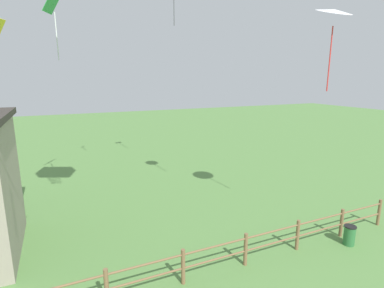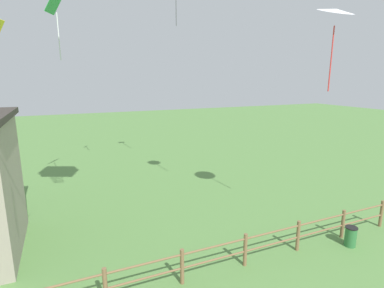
{
  "view_description": "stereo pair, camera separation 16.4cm",
  "coord_description": "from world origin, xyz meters",
  "views": [
    {
      "loc": [
        -4.61,
        -1.76,
        6.71
      ],
      "look_at": [
        0.0,
        8.35,
        4.27
      ],
      "focal_mm": 28.0,
      "sensor_mm": 36.0,
      "label": 1
    },
    {
      "loc": [
        -4.46,
        -1.83,
        6.71
      ],
      "look_at": [
        0.0,
        8.35,
        4.27
      ],
      "focal_mm": 28.0,
      "sensor_mm": 36.0,
      "label": 2
    }
  ],
  "objects": [
    {
      "name": "wooden_fence",
      "position": [
        0.0,
        6.35,
        0.71
      ],
      "size": [
        17.42,
        0.14,
        1.25
      ],
      "color": "brown",
      "rests_on": "ground_plane"
    },
    {
      "name": "trash_bin",
      "position": [
        5.91,
        5.73,
        0.42
      ],
      "size": [
        0.48,
        0.48,
        0.83
      ],
      "color": "#2D6B38",
      "rests_on": "ground_plane"
    },
    {
      "name": "kite_white_delta",
      "position": [
        5.53,
        7.22,
        9.21
      ],
      "size": [
        1.52,
        1.48,
        3.34
      ],
      "color": "white"
    },
    {
      "name": "kite_green_diamond",
      "position": [
        -4.26,
        14.47,
        9.99
      ],
      "size": [
        1.05,
        1.18,
        3.28
      ],
      "color": "green"
    }
  ]
}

